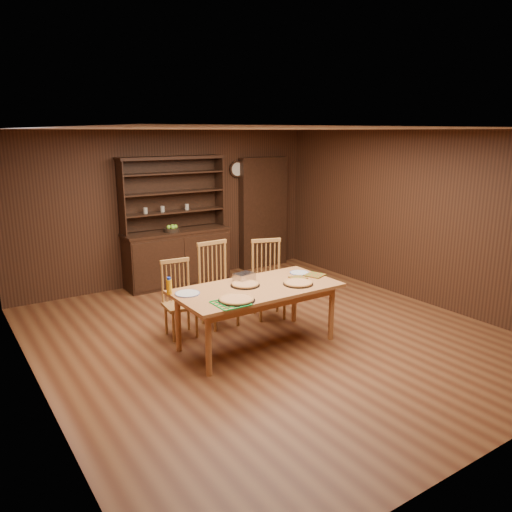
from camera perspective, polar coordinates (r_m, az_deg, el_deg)
floor at (r=6.56m, az=1.49°, el=-9.04°), size 6.00×6.00×0.00m
room_shell at (r=6.11m, az=1.58°, el=4.69°), size 6.00×6.00×6.00m
china_hutch at (r=8.66m, az=-9.05°, el=0.69°), size 1.84×0.52×2.17m
doorway at (r=9.62m, az=0.83°, el=4.95°), size 1.00×0.18×2.10m
wall_clock at (r=9.27m, az=-2.20°, el=9.89°), size 0.30×0.05×0.30m
dining_table at (r=6.04m, az=0.10°, el=-4.25°), size 1.99×1.00×0.75m
chair_left at (r=6.49m, az=-8.86°, el=-4.50°), size 0.44×0.42×0.99m
chair_center at (r=6.78m, az=-4.54°, el=-2.84°), size 0.47×0.45×1.14m
chair_right at (r=7.07m, az=1.36°, el=-2.27°), size 0.57×0.55×1.10m
pizza_left at (r=5.54m, az=-2.23°, el=-4.97°), size 0.41×0.41×0.04m
pizza_right at (r=6.14m, az=4.84°, el=-3.09°), size 0.37×0.37×0.04m
pizza_center at (r=6.06m, az=-1.25°, el=-3.26°), size 0.36×0.36×0.04m
cooling_rack at (r=5.45m, az=-2.92°, el=-5.39°), size 0.41×0.41×0.02m
plate_left at (r=5.81m, az=-7.84°, el=-4.26°), size 0.29×0.29×0.02m
plate_right at (r=6.61m, az=4.97°, el=-1.92°), size 0.25×0.25×0.02m
foil_dish at (r=6.26m, az=-1.36°, el=-2.41°), size 0.27×0.21×0.10m
juice_bottle at (r=5.82m, az=-9.90°, el=-3.44°), size 0.06×0.06×0.20m
pot_holder_a at (r=6.52m, az=6.74°, el=-2.18°), size 0.29×0.29×0.02m
pot_holder_b at (r=6.39m, az=4.82°, el=-2.48°), size 0.19×0.19×0.01m
fruit_bowl at (r=8.48m, az=-9.60°, el=3.07°), size 0.27×0.27×0.12m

